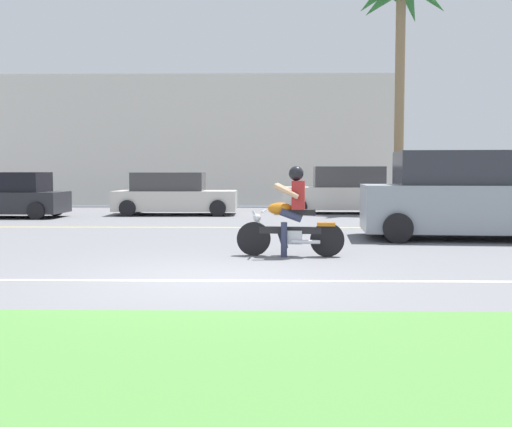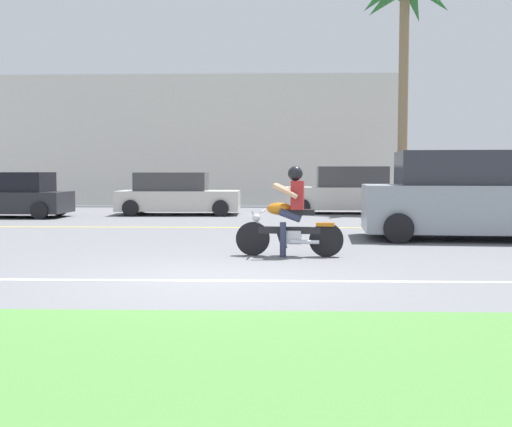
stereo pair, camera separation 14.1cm
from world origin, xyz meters
TOP-DOWN VIEW (x-y plane):
  - ground at (0.00, 3.00)m, footprint 56.00×30.00m
  - grass_median at (0.00, -4.10)m, footprint 56.00×3.80m
  - lane_line_near at (0.00, -0.11)m, footprint 50.40×0.12m
  - lane_line_far at (0.00, 8.09)m, footprint 50.40×0.12m
  - motorcyclist at (1.15, 2.44)m, footprint 1.93×0.63m
  - suv_nearby at (5.32, 5.40)m, footprint 5.03×2.53m
  - parked_car_0 at (-7.96, 11.67)m, footprint 4.04×1.96m
  - parked_car_1 at (-2.59, 13.13)m, footprint 4.28×2.07m
  - parked_car_2 at (3.50, 13.95)m, footprint 4.35×1.89m
  - palm_tree_0 at (5.67, 14.81)m, footprint 3.67×3.51m
  - building_far at (-3.34, 21.00)m, footprint 19.58×4.00m

SIDE VIEW (x-z plane):
  - ground at x=0.00m, z-range -0.04..0.00m
  - lane_line_near at x=0.00m, z-range 0.00..0.01m
  - lane_line_far at x=0.00m, z-range 0.00..0.01m
  - grass_median at x=0.00m, z-range 0.00..0.06m
  - motorcyclist at x=1.15m, z-range -0.13..1.49m
  - parked_car_1 at x=-2.59m, z-range -0.04..1.44m
  - parked_car_0 at x=-7.96m, z-range -0.05..1.45m
  - parked_car_2 at x=3.50m, z-range -0.06..1.64m
  - suv_nearby at x=5.32m, z-range -0.03..1.95m
  - building_far at x=-3.34m, z-range 0.00..5.86m
  - palm_tree_0 at x=5.67m, z-range 3.02..12.00m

